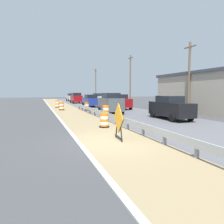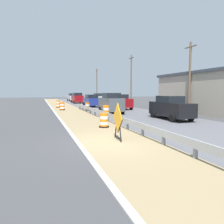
{
  "view_description": "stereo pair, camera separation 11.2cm",
  "coord_description": "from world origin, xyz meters",
  "views": [
    {
      "loc": [
        -3.05,
        -9.18,
        2.42
      ],
      "look_at": [
        2.26,
        5.57,
        0.86
      ],
      "focal_mm": 33.29,
      "sensor_mm": 36.0,
      "label": 1
    },
    {
      "loc": [
        -2.95,
        -9.22,
        2.42
      ],
      "look_at": [
        2.26,
        5.57,
        0.86
      ],
      "focal_mm": 33.29,
      "sensor_mm": 36.0,
      "label": 2
    }
  ],
  "objects": [
    {
      "name": "ground_plane",
      "position": [
        0.0,
        0.0,
        0.0
      ],
      "size": [
        160.0,
        160.0,
        0.0
      ],
      "primitive_type": "plane",
      "color": "#3D3D3F"
    },
    {
      "name": "median_dirt_strip",
      "position": [
        0.65,
        0.0,
        0.0
      ],
      "size": [
        3.7,
        120.0,
        0.01
      ],
      "primitive_type": "cube",
      "color": "#8E7A56",
      "rests_on": "ground"
    },
    {
      "name": "far_lane_asphalt",
      "position": [
        6.58,
        0.0,
        0.0
      ],
      "size": [
        8.16,
        120.0,
        0.0
      ],
      "primitive_type": "cube",
      "color": "#56565B",
      "rests_on": "ground"
    },
    {
      "name": "curb_near_edge",
      "position": [
        -1.3,
        0.0,
        0.0
      ],
      "size": [
        0.2,
        120.0,
        0.11
      ],
      "primitive_type": "cube",
      "color": "#ADADA8",
      "rests_on": "ground"
    },
    {
      "name": "guardrail_median",
      "position": [
        2.26,
        -0.29,
        0.52
      ],
      "size": [
        0.18,
        40.56,
        0.71
      ],
      "color": "#999EA3",
      "rests_on": "ground"
    },
    {
      "name": "warning_sign_diamond",
      "position": [
        0.71,
        0.3,
        1.04
      ],
      "size": [
        0.15,
        1.54,
        1.9
      ],
      "rotation": [
        0.0,
        0.0,
        3.07
      ],
      "color": "black",
      "rests_on": "ground"
    },
    {
      "name": "traffic_barrel_nearest",
      "position": [
        1.15,
        4.03,
        0.43
      ],
      "size": [
        0.7,
        0.7,
        0.96
      ],
      "color": "orange",
      "rests_on": "ground"
    },
    {
      "name": "traffic_barrel_close",
      "position": [
        2.98,
        9.28,
        0.51
      ],
      "size": [
        0.75,
        0.75,
        1.12
      ],
      "color": "orange",
      "rests_on": "ground"
    },
    {
      "name": "traffic_barrel_mid",
      "position": [
        2.86,
        16.7,
        0.45
      ],
      "size": [
        0.67,
        0.67,
        0.99
      ],
      "color": "orange",
      "rests_on": "ground"
    },
    {
      "name": "traffic_barrel_far",
      "position": [
        -0.26,
        22.82,
        0.49
      ],
      "size": [
        0.67,
        0.67,
        1.09
      ],
      "color": "orange",
      "rests_on": "ground"
    },
    {
      "name": "traffic_barrel_farther",
      "position": [
        -0.13,
        18.24,
        0.46
      ],
      "size": [
        0.72,
        0.72,
        1.02
      ],
      "color": "orange",
      "rests_on": "ground"
    },
    {
      "name": "car_lead_near_lane",
      "position": [
        4.87,
        22.77,
        0.97
      ],
      "size": [
        2.01,
        4.45,
        1.94
      ],
      "rotation": [
        0.0,
        0.0,
        1.57
      ],
      "color": "navy",
      "rests_on": "ground"
    },
    {
      "name": "car_trailing_near_lane",
      "position": [
        7.8,
        5.99,
        1.02
      ],
      "size": [
        2.01,
        4.69,
        2.04
      ],
      "rotation": [
        0.0,
        0.0,
        -1.59
      ],
      "color": "black",
      "rests_on": "ground"
    },
    {
      "name": "car_lead_far_lane",
      "position": [
        4.53,
        33.62,
        1.07
      ],
      "size": [
        2.07,
        4.35,
        2.14
      ],
      "rotation": [
        0.0,
        0.0,
        1.58
      ],
      "color": "maroon",
      "rests_on": "ground"
    },
    {
      "name": "car_mid_far_lane",
      "position": [
        7.4,
        48.44,
        0.97
      ],
      "size": [
        2.19,
        4.56,
        1.92
      ],
      "rotation": [
        0.0,
        0.0,
        -1.55
      ],
      "color": "#4C5156",
      "rests_on": "ground"
    },
    {
      "name": "car_trailing_far_lane",
      "position": [
        4.63,
        12.64,
        1.12
      ],
      "size": [
        2.06,
        4.37,
        2.25
      ],
      "rotation": [
        0.0,
        0.0,
        1.55
      ],
      "color": "#4C5156",
      "rests_on": "ground"
    },
    {
      "name": "car_distant_a",
      "position": [
        7.56,
        17.09,
        1.01
      ],
      "size": [
        2.21,
        4.15,
        2.02
      ],
      "rotation": [
        0.0,
        0.0,
        -1.53
      ],
      "color": "maroon",
      "rests_on": "ground"
    },
    {
      "name": "car_distant_b",
      "position": [
        4.93,
        42.85,
        0.97
      ],
      "size": [
        2.14,
        4.58,
        1.94
      ],
      "rotation": [
        0.0,
        0.0,
        1.61
      ],
      "color": "silver",
      "rests_on": "ground"
    },
    {
      "name": "car_distant_c",
      "position": [
        7.8,
        28.44,
        1.03
      ],
      "size": [
        2.04,
        4.5,
        2.07
      ],
      "rotation": [
        0.0,
        0.0,
        -1.58
      ],
      "color": "silver",
      "rests_on": "ground"
    },
    {
      "name": "roadside_shop_near",
      "position": [
        16.41,
        8.93,
        2.31
      ],
      "size": [
        7.99,
        13.94,
        4.59
      ],
      "color": "#AD9E8E",
      "rests_on": "ground"
    },
    {
      "name": "utility_pole_near",
      "position": [
        12.38,
        9.22,
        3.96
      ],
      "size": [
        0.24,
        1.8,
        7.62
      ],
      "color": "brown",
      "rests_on": "ground"
    },
    {
      "name": "utility_pole_mid",
      "position": [
        12.42,
        24.28,
        4.51
      ],
      "size": [
        0.24,
        1.8,
        8.7
      ],
      "color": "brown",
      "rests_on": "ground"
    },
    {
      "name": "utility_pole_far",
      "position": [
        12.65,
        47.97,
        4.55
      ],
      "size": [
        0.24,
        1.8,
        8.78
      ],
      "color": "brown",
      "rests_on": "ground"
    },
    {
      "name": "bush_roadside",
      "position": [
        9.58,
        8.68,
        0.93
      ],
      "size": [
        3.19,
        3.19,
        1.87
      ],
      "primitive_type": "ellipsoid",
      "color": "#1E4C23",
      "rests_on": "ground"
    }
  ]
}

